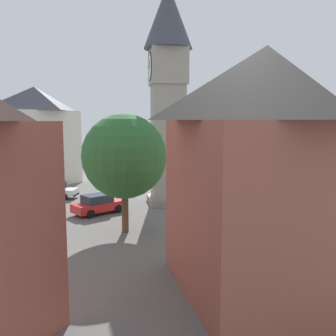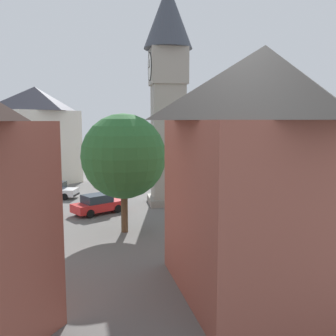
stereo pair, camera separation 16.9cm
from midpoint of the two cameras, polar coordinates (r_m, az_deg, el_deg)
name	(u,v)px [view 2 (the right image)]	position (r m, az deg, el deg)	size (l,w,h in m)	color
ground_plane	(168,203)	(33.10, 0.15, -5.40)	(200.00, 200.00, 0.00)	#605E5B
clock_tower	(168,77)	(32.51, 0.15, 13.69)	(4.08, 4.08, 18.71)	gray
car_blue_kerb	(156,174)	(45.63, -1.67, -0.95)	(4.46, 2.99, 1.53)	white
car_silver_kerb	(55,190)	(36.70, -16.72, -3.25)	(2.67, 4.42, 1.53)	white
car_red_corner	(98,204)	(29.90, -10.38, -5.39)	(3.64, 4.39, 1.53)	red
car_white_side	(118,179)	(41.91, -7.49, -1.73)	(3.71, 4.36, 1.53)	gold
car_black_far	(269,186)	(38.45, 15.16, -2.73)	(3.81, 4.32, 1.53)	red
pedestrian	(192,177)	(41.49, 3.78, -1.43)	(0.53, 0.33, 1.69)	#706656
tree	(124,156)	(24.08, -6.56, 1.77)	(5.43, 5.43, 7.69)	brown
building_shop_left	(37,135)	(44.83, -19.25, 4.71)	(10.52, 10.39, 10.98)	silver
building_terrace_right	(262,170)	(15.95, 14.35, -0.28)	(8.36, 7.43, 10.20)	#995142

